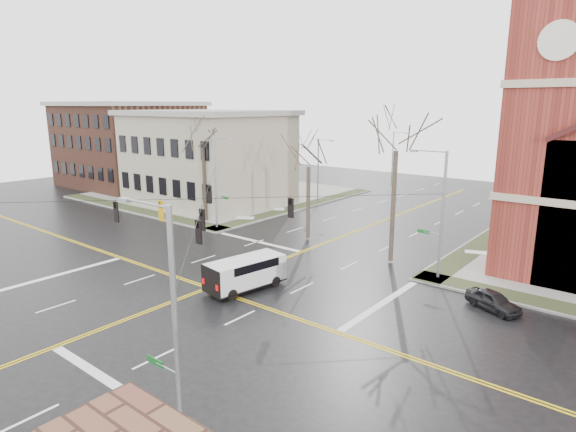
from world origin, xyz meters
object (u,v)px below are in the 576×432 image
Objects in this scene: tree_nw_far at (203,143)px; signal_pole_nw at (217,180)px; signal_pole_ne at (440,211)px; tree_nw_near at (309,162)px; streetlight_north_a at (319,168)px; parked_car_a at (493,301)px; tree_ne at (396,143)px; signal_pole_se at (172,328)px; cargo_van at (248,271)px; streetlight_north_b at (393,155)px.

signal_pole_nw is at bearing -21.54° from tree_nw_far.
signal_pole_ne is 13.69m from tree_nw_near.
streetlight_north_a is 0.81× the size of tree_nw_near.
signal_pole_ne and signal_pole_nw have the same top height.
parked_car_a is (26.83, -19.54, -3.87)m from streetlight_north_a.
signal_pole_se is at bearing -80.19° from tree_ne.
tree_ne reaches higher than tree_nw_near.
tree_nw_near is (-4.11, 12.31, 5.93)m from cargo_van.
streetlight_north_a is 2.29× the size of parked_car_a.
parked_car_a is at bearing -6.30° from signal_pole_nw.
tree_nw_near is (8.70, -33.98, 2.71)m from streetlight_north_b.
parked_car_a is (14.01, 6.76, -0.65)m from cargo_van.
signal_pole_se is 21.00m from parked_car_a.
tree_nw_far reaches higher than cargo_van.
parked_car_a is 0.35× the size of tree_nw_near.
signal_pole_ne is 6.21m from tree_ne.
tree_nw_far is at bearing 156.28° from cargo_van.
tree_ne is at bearing 99.81° from signal_pole_se.
signal_pole_ne and signal_pole_se have the same top height.
streetlight_north_b is at bearing 90.00° from streetlight_north_a.
signal_pole_se is 1.54× the size of cargo_van.
signal_pole_se is 28.85m from tree_nw_near.
signal_pole_ne is 1.12× the size of streetlight_north_b.
tree_ne is at bearing -40.61° from streetlight_north_a.
streetlight_north_a is 16.69m from tree_nw_near.
signal_pole_ne is at bearing -2.88° from tree_nw_far.
signal_pole_se is at bearing -169.79° from parked_car_a.
tree_nw_near is at bearing -58.09° from streetlight_north_a.
signal_pole_ne is at bearing 0.00° from signal_pole_nw.
streetlight_north_b is 0.70× the size of tree_nw_far.
parked_car_a is 32.05m from tree_nw_far.
tree_nw_near is at bearing 96.84° from parked_car_a.
cargo_van is at bearing -64.01° from streetlight_north_a.
parked_car_a is (26.83, -39.54, -3.87)m from streetlight_north_b.
tree_ne reaches higher than signal_pole_ne.
streetlight_north_a is 0.70× the size of tree_nw_far.
streetlight_north_a is (0.67, 16.50, -0.48)m from signal_pole_nw.
signal_pole_se is at bearing -62.52° from tree_nw_near.
signal_pole_se reaches higher than streetlight_north_b.
cargo_van is (13.48, -9.79, -3.70)m from signal_pole_nw.
cargo_van is 0.45× the size of tree_ne.
signal_pole_se reaches higher than streetlight_north_a.
streetlight_north_b is (-21.97, 59.50, -0.48)m from signal_pole_se.
tree_ne is at bearing 88.51° from parked_car_a.
parked_car_a is at bearing -36.06° from streetlight_north_a.
streetlight_north_a is at bearing -90.00° from streetlight_north_b.
cargo_van is 14.58m from tree_ne.
streetlight_north_a is 1.00× the size of streetlight_north_b.
signal_pole_se is at bearing -60.91° from streetlight_north_a.
tree_nw_far is 0.89× the size of tree_ne.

